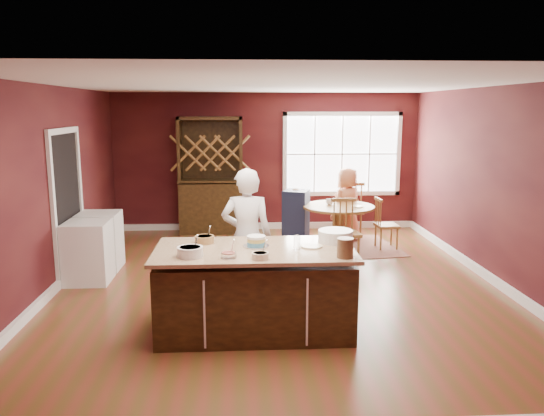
{
  "coord_description": "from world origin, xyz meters",
  "views": [
    {
      "loc": [
        -0.49,
        -6.97,
        2.4
      ],
      "look_at": [
        -0.08,
        0.16,
        1.05
      ],
      "focal_mm": 35.0,
      "sensor_mm": 36.0,
      "label": 1
    }
  ],
  "objects_px": {
    "kitchen_island": "(255,291)",
    "chair_east": "(387,223)",
    "seated_woman": "(347,205)",
    "hutch": "(211,176)",
    "washer": "(88,252)",
    "dryer": "(100,241)",
    "high_chair": "(296,216)",
    "baker": "(247,237)",
    "chair_south": "(346,231)",
    "layer_cake": "(256,241)",
    "dining_table": "(338,218)",
    "chair_north": "(350,209)",
    "toddler": "(293,199)"
  },
  "relations": [
    {
      "from": "kitchen_island",
      "to": "chair_east",
      "type": "bearing_deg",
      "value": 54.47
    },
    {
      "from": "seated_woman",
      "to": "hutch",
      "type": "xyz_separation_m",
      "value": [
        -2.5,
        0.81,
        0.45
      ]
    },
    {
      "from": "washer",
      "to": "dryer",
      "type": "distance_m",
      "value": 0.64
    },
    {
      "from": "high_chair",
      "to": "dryer",
      "type": "relative_size",
      "value": 1.19
    },
    {
      "from": "baker",
      "to": "hutch",
      "type": "bearing_deg",
      "value": -76.64
    },
    {
      "from": "chair_south",
      "to": "seated_woman",
      "type": "bearing_deg",
      "value": 73.66
    },
    {
      "from": "layer_cake",
      "to": "chair_east",
      "type": "xyz_separation_m",
      "value": [
        2.34,
        3.22,
        -0.53
      ]
    },
    {
      "from": "chair_south",
      "to": "hutch",
      "type": "relative_size",
      "value": 0.45
    },
    {
      "from": "dining_table",
      "to": "layer_cake",
      "type": "relative_size",
      "value": 4.34
    },
    {
      "from": "high_chair",
      "to": "hutch",
      "type": "xyz_separation_m",
      "value": [
        -1.54,
        1.04,
        0.61
      ]
    },
    {
      "from": "chair_north",
      "to": "high_chair",
      "type": "distance_m",
      "value": 1.21
    },
    {
      "from": "layer_cake",
      "to": "seated_woman",
      "type": "height_order",
      "value": "seated_woman"
    },
    {
      "from": "chair_east",
      "to": "toddler",
      "type": "bearing_deg",
      "value": 70.9
    },
    {
      "from": "chair_east",
      "to": "dryer",
      "type": "relative_size",
      "value": 1.05
    },
    {
      "from": "kitchen_island",
      "to": "dryer",
      "type": "xyz_separation_m",
      "value": [
        -2.27,
        2.4,
        -0.01
      ]
    },
    {
      "from": "baker",
      "to": "layer_cake",
      "type": "bearing_deg",
      "value": 101.74
    },
    {
      "from": "washer",
      "to": "hutch",
      "type": "bearing_deg",
      "value": 62.14
    },
    {
      "from": "dining_table",
      "to": "high_chair",
      "type": "xyz_separation_m",
      "value": [
        -0.71,
        0.28,
        -0.02
      ]
    },
    {
      "from": "baker",
      "to": "kitchen_island",
      "type": "bearing_deg",
      "value": 99.28
    },
    {
      "from": "dining_table",
      "to": "toddler",
      "type": "relative_size",
      "value": 4.72
    },
    {
      "from": "chair_north",
      "to": "hutch",
      "type": "height_order",
      "value": "hutch"
    },
    {
      "from": "dryer",
      "to": "baker",
      "type": "bearing_deg",
      "value": -36.23
    },
    {
      "from": "dining_table",
      "to": "layer_cake",
      "type": "xyz_separation_m",
      "value": [
        -1.51,
        -3.29,
        0.44
      ]
    },
    {
      "from": "baker",
      "to": "layer_cake",
      "type": "relative_size",
      "value": 6.01
    },
    {
      "from": "chair_south",
      "to": "layer_cake",
      "type": "bearing_deg",
      "value": -125.57
    },
    {
      "from": "chair_north",
      "to": "chair_east",
      "type": "bearing_deg",
      "value": 114.17
    },
    {
      "from": "baker",
      "to": "dining_table",
      "type": "bearing_deg",
      "value": -117.83
    },
    {
      "from": "chair_north",
      "to": "high_chair",
      "type": "xyz_separation_m",
      "value": [
        -1.08,
        -0.55,
        -0.02
      ]
    },
    {
      "from": "layer_cake",
      "to": "baker",
      "type": "bearing_deg",
      "value": 97.77
    },
    {
      "from": "washer",
      "to": "baker",
      "type": "bearing_deg",
      "value": -23.84
    },
    {
      "from": "baker",
      "to": "seated_woman",
      "type": "xyz_separation_m",
      "value": [
        1.86,
        3.1,
        -0.18
      ]
    },
    {
      "from": "chair_north",
      "to": "seated_woman",
      "type": "bearing_deg",
      "value": 67.14
    },
    {
      "from": "kitchen_island",
      "to": "dryer",
      "type": "height_order",
      "value": "kitchen_island"
    },
    {
      "from": "chair_south",
      "to": "washer",
      "type": "height_order",
      "value": "chair_south"
    },
    {
      "from": "kitchen_island",
      "to": "seated_woman",
      "type": "relative_size",
      "value": 1.59
    },
    {
      "from": "dining_table",
      "to": "layer_cake",
      "type": "bearing_deg",
      "value": -114.66
    },
    {
      "from": "washer",
      "to": "dryer",
      "type": "bearing_deg",
      "value": 90.0
    },
    {
      "from": "baker",
      "to": "chair_north",
      "type": "distance_m",
      "value": 3.96
    },
    {
      "from": "chair_north",
      "to": "seated_woman",
      "type": "height_order",
      "value": "seated_woman"
    },
    {
      "from": "chair_east",
      "to": "chair_south",
      "type": "distance_m",
      "value": 1.16
    },
    {
      "from": "layer_cake",
      "to": "dining_table",
      "type": "bearing_deg",
      "value": 65.34
    },
    {
      "from": "toddler",
      "to": "chair_north",
      "type": "bearing_deg",
      "value": 23.27
    },
    {
      "from": "baker",
      "to": "seated_woman",
      "type": "bearing_deg",
      "value": -116.94
    },
    {
      "from": "chair_north",
      "to": "washer",
      "type": "height_order",
      "value": "chair_north"
    },
    {
      "from": "hutch",
      "to": "dryer",
      "type": "bearing_deg",
      "value": -124.05
    },
    {
      "from": "baker",
      "to": "washer",
      "type": "relative_size",
      "value": 1.98
    },
    {
      "from": "toddler",
      "to": "hutch",
      "type": "xyz_separation_m",
      "value": [
        -1.5,
        0.97,
        0.31
      ]
    },
    {
      "from": "dining_table",
      "to": "toddler",
      "type": "xyz_separation_m",
      "value": [
        -0.75,
        0.35,
        0.28
      ]
    },
    {
      "from": "dryer",
      "to": "chair_east",
      "type": "bearing_deg",
      "value": 11.04
    },
    {
      "from": "layer_cake",
      "to": "dryer",
      "type": "height_order",
      "value": "layer_cake"
    }
  ]
}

